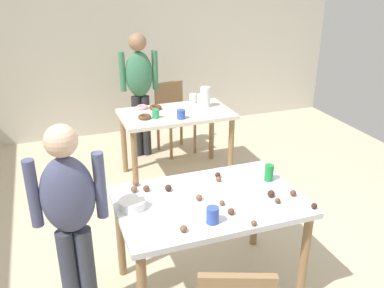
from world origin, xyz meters
The scene contains 34 objects.
ground_plane centered at (0.00, 0.00, 0.00)m, with size 6.40×6.40×0.00m, color beige.
wall_back centered at (0.00, 3.20, 1.30)m, with size 6.40×0.10×2.60m, color beige.
dining_table_near centered at (-0.05, -0.21, 0.66)m, with size 1.25×0.83×0.75m.
dining_table_far centered at (0.30, 1.59, 0.64)m, with size 1.19×0.68×0.75m.
chair_far_table centered at (0.48, 2.29, 0.50)m, with size 0.47×0.47×0.87m.
person_girl_near centered at (-0.96, -0.22, 0.83)m, with size 0.45×0.23×1.41m.
person_adult_far centered at (0.06, 2.27, 0.90)m, with size 0.46×0.24×1.50m.
mixing_bowl centered at (-0.56, -0.15, 0.78)m, with size 0.17×0.17×0.06m, color white.
soda_can centered at (0.46, -0.11, 0.81)m, with size 0.07×0.07×0.12m, color #198438.
fork_near centered at (0.21, -0.18, 0.75)m, with size 0.17×0.02×0.01m, color silver.
cup_near_0 centered at (-0.14, -0.48, 0.80)m, with size 0.08×0.08×0.10m, color #3351B2.
cake_ball_0 centered at (0.09, -0.59, 0.77)m, with size 0.04×0.04×0.04m, color brown.
cake_ball_1 centered at (0.01, -0.43, 0.77)m, with size 0.04×0.04×0.04m, color brown.
cake_ball_2 centered at (-0.34, -0.51, 0.77)m, with size 0.04×0.04×0.04m, color brown.
cake_ball_3 centered at (0.00, -0.31, 0.77)m, with size 0.04×0.04×0.04m, color brown.
cake_ball_4 centered at (0.13, 0.06, 0.77)m, with size 0.04×0.04×0.04m, color #3D2319.
cake_ball_5 centered at (0.55, -0.55, 0.77)m, with size 0.04×0.04×0.04m, color #3D2319.
cake_ball_6 centered at (-0.12, -0.20, 0.77)m, with size 0.04×0.04×0.04m, color brown.
cake_ball_7 centered at (-0.51, 0.06, 0.77)m, with size 0.05×0.05×0.05m, color brown.
cake_ball_8 centered at (-0.48, 0.14, 0.77)m, with size 0.05×0.05×0.05m, color brown.
cake_ball_9 centered at (0.11, 0.00, 0.77)m, with size 0.04×0.04×0.04m, color brown.
cake_ball_10 centered at (-0.42, 0.04, 0.77)m, with size 0.05×0.05×0.05m, color brown.
cake_ball_11 centered at (0.36, -0.41, 0.77)m, with size 0.04×0.04×0.04m, color brown.
cake_ball_12 centered at (0.36, -0.33, 0.78)m, with size 0.05×0.05×0.05m, color #3D2319.
cake_ball_13 centered at (0.51, -0.37, 0.77)m, with size 0.04×0.04×0.04m, color brown.
cake_ball_14 centered at (-0.28, -0.01, 0.77)m, with size 0.05×0.05×0.05m, color #3D2319.
pitcher_far centered at (0.66, 1.66, 0.86)m, with size 0.11×0.11×0.23m, color white.
cup_far_0 centered at (0.28, 1.38, 0.80)m, with size 0.09×0.09×0.10m, color #3351B2.
cup_far_1 centered at (0.04, 1.49, 0.80)m, with size 0.07×0.07×0.09m, color green.
cup_far_2 centered at (0.66, 1.81, 0.80)m, with size 0.08×0.08×0.10m, color white.
cup_far_3 centered at (0.58, 1.84, 0.80)m, with size 0.08×0.08×0.11m, color white.
donut_far_0 centered at (-0.07, 1.51, 0.77)m, with size 0.14×0.14×0.04m, color brown.
donut_far_1 centered at (0.11, 1.77, 0.77)m, with size 0.14×0.14×0.04m, color brown.
donut_far_2 centered at (-0.02, 1.83, 0.77)m, with size 0.13×0.13×0.04m, color pink.
Camera 1 is at (-1.00, -2.50, 2.22)m, focal length 39.45 mm.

